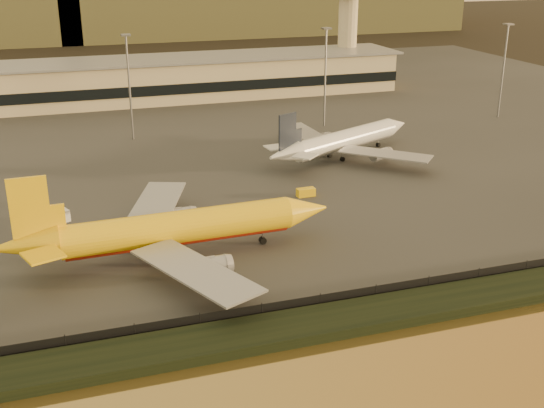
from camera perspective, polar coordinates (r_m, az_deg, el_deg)
The scene contains 11 objects.
ground at distance 100.69m, azimuth 0.18°, elevation -5.64°, with size 900.00×900.00×0.00m, color black.
embankment at distance 86.35m, azimuth 3.82°, elevation -9.97°, with size 320.00×7.00×1.40m, color black.
tarmac at distance 188.18m, azimuth -9.09°, elevation 6.74°, with size 320.00×220.00×0.20m, color #2D2D2D.
perimeter_fence at distance 89.26m, azimuth 2.86°, elevation -8.41°, with size 300.00×0.05×2.20m, color black.
terminal_building at distance 215.05m, azimuth -14.45°, elevation 9.76°, with size 202.00×25.00×12.60m.
control_tower at distance 239.08m, azimuth 6.38°, elevation 15.06°, with size 11.20×11.20×35.50m.
apron_light_masts at distance 168.89m, azimuth -3.11°, elevation 10.79°, with size 152.20×12.20×25.40m.
dhl_cargo_jet at distance 103.97m, azimuth -8.24°, elevation -2.13°, with size 50.61×49.65×15.14m.
white_narrowbody_jet at distance 154.02m, azimuth 6.01°, elevation 5.29°, with size 42.33×40.03×12.88m.
gse_vehicle_yellow at distance 129.72m, azimuth 2.85°, elevation 0.99°, with size 3.48×1.56×1.56m, color yellow.
gse_vehicle_white at distance 122.66m, azimuth -17.66°, elevation -1.07°, with size 4.55×2.05×2.05m, color silver.
Camera 1 is at (-28.64, -85.56, 44.69)m, focal length 45.00 mm.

